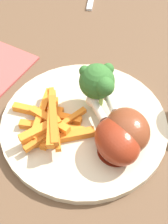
{
  "coord_description": "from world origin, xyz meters",
  "views": [
    {
      "loc": [
        -0.27,
        0.16,
        1.08
      ],
      "look_at": [
        -0.04,
        0.03,
        0.77
      ],
      "focal_mm": 46.36,
      "sensor_mm": 36.0,
      "label": 1
    }
  ],
  "objects_px": {
    "dinner_plate": "(84,123)",
    "carrot_fries_pile": "(51,123)",
    "dining_table": "(88,144)",
    "broccoli_floret_front": "(99,82)",
    "chicken_drumstick_near": "(116,139)",
    "chicken_drumstick_far": "(124,129)"
  },
  "relations": [
    {
      "from": "dining_table",
      "to": "chicken_drumstick_near",
      "type": "distance_m",
      "value": 0.2
    },
    {
      "from": "dinner_plate",
      "to": "chicken_drumstick_near",
      "type": "height_order",
      "value": "chicken_drumstick_near"
    },
    {
      "from": "dinner_plate",
      "to": "broccoli_floret_front",
      "type": "distance_m",
      "value": 0.06
    },
    {
      "from": "dinner_plate",
      "to": "chicken_drumstick_near",
      "type": "xyz_separation_m",
      "value": [
        -0.06,
        -0.01,
        0.03
      ]
    },
    {
      "from": "dining_table",
      "to": "carrot_fries_pile",
      "type": "xyz_separation_m",
      "value": [
        -0.03,
        0.08,
        0.16
      ]
    },
    {
      "from": "broccoli_floret_front",
      "to": "carrot_fries_pile",
      "type": "distance_m",
      "value": 0.09
    },
    {
      "from": "dining_table",
      "to": "broccoli_floret_front",
      "type": "relative_size",
      "value": 12.73
    },
    {
      "from": "dinner_plate",
      "to": "carrot_fries_pile",
      "type": "xyz_separation_m",
      "value": [
        0.01,
        0.05,
        0.02
      ]
    },
    {
      "from": "broccoli_floret_front",
      "to": "chicken_drumstick_far",
      "type": "relative_size",
      "value": 0.6
    },
    {
      "from": "broccoli_floret_front",
      "to": "carrot_fries_pile",
      "type": "height_order",
      "value": "broccoli_floret_front"
    },
    {
      "from": "carrot_fries_pile",
      "to": "chicken_drumstick_far",
      "type": "bearing_deg",
      "value": -130.26
    },
    {
      "from": "chicken_drumstick_near",
      "to": "dinner_plate",
      "type": "bearing_deg",
      "value": 12.19
    },
    {
      "from": "dinner_plate",
      "to": "carrot_fries_pile",
      "type": "bearing_deg",
      "value": 77.82
    },
    {
      "from": "dining_table",
      "to": "chicken_drumstick_far",
      "type": "distance_m",
      "value": 0.2
    },
    {
      "from": "dining_table",
      "to": "chicken_drumstick_near",
      "type": "bearing_deg",
      "value": 169.41
    },
    {
      "from": "chicken_drumstick_near",
      "to": "chicken_drumstick_far",
      "type": "distance_m",
      "value": 0.02
    },
    {
      "from": "broccoli_floret_front",
      "to": "chicken_drumstick_far",
      "type": "xyz_separation_m",
      "value": [
        -0.07,
        0.01,
        -0.02
      ]
    },
    {
      "from": "dinner_plate",
      "to": "chicken_drumstick_far",
      "type": "distance_m",
      "value": 0.07
    },
    {
      "from": "dining_table",
      "to": "broccoli_floret_front",
      "type": "xyz_separation_m",
      "value": [
        -0.02,
        -0.0,
        0.19
      ]
    },
    {
      "from": "dining_table",
      "to": "dinner_plate",
      "type": "distance_m",
      "value": 0.15
    },
    {
      "from": "dining_table",
      "to": "dinner_plate",
      "type": "bearing_deg",
      "value": 143.18
    },
    {
      "from": "broccoli_floret_front",
      "to": "dining_table",
      "type": "bearing_deg",
      "value": 5.27
    }
  ]
}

